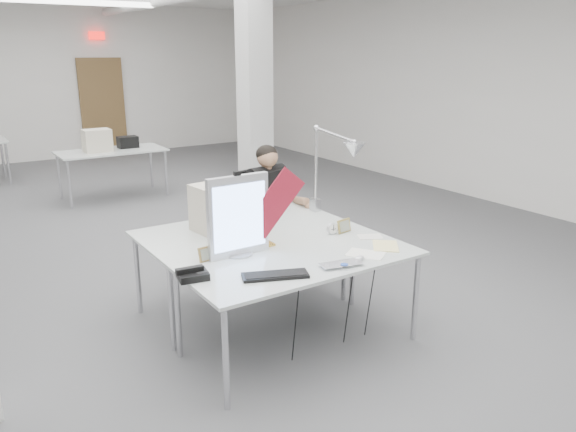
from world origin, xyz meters
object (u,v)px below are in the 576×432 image
Objects in this scene: office_chair at (266,227)px; architect_lamp at (332,173)px; monitor at (238,216)px; laptop at (344,267)px; beige_monitor at (222,208)px; desk_phone at (193,275)px; bankers_lamp at (263,225)px; desk_main at (301,259)px; seated_person at (268,188)px.

office_chair is 1.13× the size of architect_lamp.
monitor is 1.95× the size of laptop.
desk_phone is at bearing -134.53° from beige_monitor.
bankers_lamp is at bearing 33.27° from desk_phone.
architect_lamp is (0.84, 0.73, 0.43)m from desk_main.
desk_main is at bearing 122.66° from laptop.
monitor is (-0.98, -1.20, 0.16)m from seated_person.
seated_person is at bearing 86.81° from laptop.
architect_lamp is (0.94, 0.35, 0.24)m from bankers_lamp.
office_chair is 1.53× the size of monitor.
laptop is at bearing -115.52° from seated_person.
seated_person is 2.64× the size of bankers_lamp.
bankers_lamp is (0.26, 0.08, -0.13)m from monitor.
desk_main is at bearing -135.48° from architect_lamp.
architect_lamp is at bearing 19.00° from monitor.
bankers_lamp is (-0.72, -1.12, 0.03)m from seated_person.
beige_monitor is (-0.09, 0.54, 0.03)m from bankers_lamp.
desk_phone is at bearing 168.34° from laptop.
monitor is 1.28m from architect_lamp.
desk_phone reaches higher than laptop.
laptop is at bearing -53.47° from monitor.
bankers_lamp is 0.82× the size of beige_monitor.
desk_phone is at bearing -145.43° from office_chair.
beige_monitor is at bearing 101.71° from desk_main.
desk_phone is (-0.98, 0.42, 0.01)m from laptop.
architect_lamp is (1.69, 0.66, 0.39)m from desk_phone.
seated_person is (0.62, 1.50, 0.16)m from desk_main.
desk_main is 9.02× the size of desk_phone.
architect_lamp reaches higher than desk_phone.
seated_person is 1.49× the size of monitor.
seated_person is 2.16× the size of beige_monitor.
desk_phone is at bearing -148.12° from bankers_lamp.
laptop reaches higher than desk_main.
office_chair is 2.71× the size of bankers_lamp.
office_chair is at bearing 56.04° from desk_phone.
laptop is at bearing -115.15° from office_chair.
monitor reaches higher than seated_person.
beige_monitor is (-0.32, 1.27, 0.19)m from laptop.
desk_phone is at bearing 175.38° from desk_main.
bankers_lamp is at bearing -155.85° from architect_lamp.
architect_lamp is at bearing 40.82° from desk_main.
seated_person is 0.85m from architect_lamp.
bankers_lamp is at bearing -133.50° from seated_person.
office_chair is 4.71× the size of desk_phone.
office_chair is 1.99m from laptop.
monitor reaches higher than desk_main.
beige_monitor reaches higher than desk_phone.
desk_phone is (-0.84, 0.07, 0.04)m from desk_main.
seated_person is 2.05m from desk_phone.
desk_phone is (-0.48, -0.23, -0.28)m from monitor.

